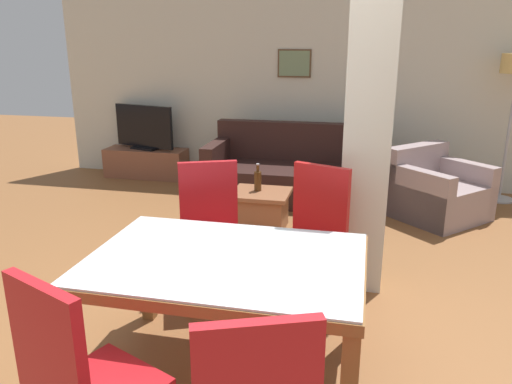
% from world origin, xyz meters
% --- Properties ---
extents(ground_plane, '(18.00, 18.00, 0.00)m').
position_xyz_m(ground_plane, '(0.00, 0.00, 0.00)').
color(ground_plane, brown).
extents(back_wall, '(7.20, 0.09, 2.70)m').
position_xyz_m(back_wall, '(-0.00, 4.31, 1.35)').
color(back_wall, beige).
rests_on(back_wall, ground_plane).
extents(divider_pillar, '(0.34, 0.35, 2.70)m').
position_xyz_m(divider_pillar, '(0.72, 1.37, 1.35)').
color(divider_pillar, beige).
rests_on(divider_pillar, ground_plane).
extents(dining_table, '(1.52, 1.05, 0.75)m').
position_xyz_m(dining_table, '(0.00, 0.00, 0.60)').
color(dining_table, brown).
rests_on(dining_table, ground_plane).
extents(dining_chair_near_left, '(0.60, 0.60, 1.03)m').
position_xyz_m(dining_chair_near_left, '(-0.38, -0.88, 0.55)').
color(dining_chair_near_left, '#B4191F').
rests_on(dining_chair_near_left, ground_plane).
extents(dining_chair_far_right, '(0.60, 0.60, 1.03)m').
position_xyz_m(dining_chair_far_right, '(0.37, 0.95, 0.55)').
color(dining_chair_far_right, red).
rests_on(dining_chair_far_right, ground_plane).
extents(dining_chair_far_left, '(0.60, 0.60, 1.03)m').
position_xyz_m(dining_chair_far_left, '(-0.38, 0.88, 0.55)').
color(dining_chair_far_left, red).
rests_on(dining_chair_far_left, ground_plane).
extents(sofa, '(2.01, 0.93, 0.90)m').
position_xyz_m(sofa, '(-0.17, 3.48, 0.30)').
color(sofa, '#301B18').
rests_on(sofa, ground_plane).
extents(armchair, '(1.22, 1.22, 0.77)m').
position_xyz_m(armchair, '(1.49, 3.15, 0.27)').
color(armchair, gray).
rests_on(armchair, ground_plane).
extents(coffee_table, '(0.59, 0.52, 0.40)m').
position_xyz_m(coffee_table, '(-0.32, 2.38, 0.20)').
color(coffee_table, brown).
rests_on(coffee_table, ground_plane).
extents(bottle, '(0.08, 0.08, 0.29)m').
position_xyz_m(bottle, '(-0.36, 2.41, 0.51)').
color(bottle, '#4C2D14').
rests_on(bottle, coffee_table).
extents(tv_stand, '(1.16, 0.40, 0.41)m').
position_xyz_m(tv_stand, '(-2.36, 4.03, 0.20)').
color(tv_stand, brown).
rests_on(tv_stand, ground_plane).
extents(tv_screen, '(0.94, 0.30, 0.62)m').
position_xyz_m(tv_screen, '(-2.36, 4.03, 0.71)').
color(tv_screen, black).
rests_on(tv_screen, tv_stand).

